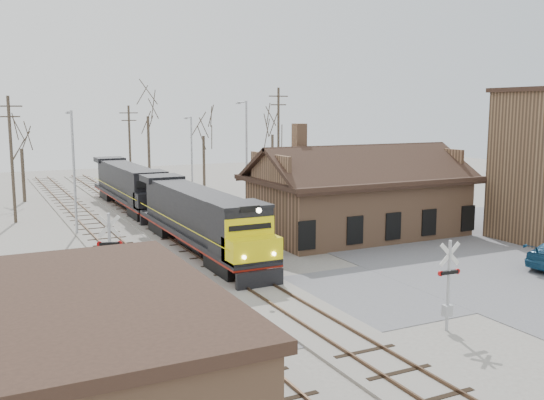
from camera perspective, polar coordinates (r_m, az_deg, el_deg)
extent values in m
plane|color=#9B968C|center=(27.90, 1.53, -10.03)|extent=(140.00, 140.00, 0.00)
cube|color=#5D5D62|center=(27.89, 1.53, -10.00)|extent=(60.00, 9.00, 0.03)
cube|color=#5D5D62|center=(41.86, 21.17, -4.26)|extent=(22.00, 26.00, 0.03)
cube|color=#9B968C|center=(41.26, -8.30, -3.89)|extent=(3.40, 90.00, 0.12)
cube|color=#473323|center=(41.03, -9.25, -3.82)|extent=(0.08, 90.00, 0.14)
cube|color=#473323|center=(41.46, -7.35, -3.65)|extent=(0.08, 90.00, 0.14)
cube|color=#9B968C|center=(40.14, -14.43, -4.42)|extent=(3.40, 90.00, 0.12)
cube|color=#473323|center=(39.98, -15.44, -4.35)|extent=(0.08, 90.00, 0.14)
cube|color=#473323|center=(40.26, -13.43, -4.19)|extent=(0.08, 90.00, 0.14)
cube|color=#9A6E4F|center=(43.51, 8.12, -0.64)|extent=(14.00, 8.00, 4.00)
cube|color=black|center=(43.23, 8.17, 2.11)|extent=(15.20, 9.20, 0.30)
cube|color=black|center=(41.26, 10.02, 3.16)|extent=(15.00, 4.71, 2.66)
cube|color=black|center=(45.03, 6.54, 3.68)|extent=(15.00, 4.71, 2.66)
cube|color=#9A6E4F|center=(42.18, 2.58, 5.71)|extent=(0.80, 0.80, 2.20)
cube|color=brown|center=(44.76, 24.04, 2.83)|extent=(5.00, 5.00, 10.00)
cube|color=black|center=(33.20, -3.58, -6.10)|extent=(2.26, 3.62, 0.90)
cube|color=black|center=(44.02, -9.55, -2.55)|extent=(2.26, 3.62, 0.90)
cube|color=black|center=(38.39, -7.01, -3.03)|extent=(2.71, 18.09, 0.32)
cube|color=maroon|center=(38.43, -7.00, -3.32)|extent=(2.73, 18.09, 0.11)
cube|color=black|center=(39.19, -7.59, -0.72)|extent=(2.35, 13.12, 2.53)
cube|color=black|center=(32.00, -3.05, -2.75)|extent=(2.71, 2.53, 2.53)
cube|color=yellow|center=(30.79, -1.89, -4.66)|extent=(2.71, 1.63, 1.27)
cube|color=black|center=(30.33, -1.16, -7.51)|extent=(2.53, 0.25, 0.90)
cylinder|color=#FFF2CC|center=(29.62, -1.24, -0.99)|extent=(0.25, 0.10, 0.25)
cube|color=black|center=(50.49, -11.81, -1.19)|extent=(2.26, 3.62, 0.90)
cube|color=black|center=(61.82, -14.58, 0.48)|extent=(2.26, 3.62, 0.90)
cube|color=black|center=(56.03, -13.36, 0.46)|extent=(2.71, 18.09, 0.32)
cube|color=maroon|center=(56.06, -13.35, 0.26)|extent=(2.73, 18.09, 0.11)
cube|color=black|center=(56.95, -13.67, 2.00)|extent=(2.35, 13.12, 2.53)
cube|color=black|center=(49.40, -11.64, 1.10)|extent=(2.71, 2.53, 2.53)
cube|color=black|center=(48.04, -11.15, -0.02)|extent=(2.71, 1.63, 1.27)
cube|color=black|center=(47.39, -10.80, -1.79)|extent=(2.53, 0.25, 0.90)
cylinder|color=#A5A8AD|center=(25.52, 16.26, -7.77)|extent=(0.13, 0.13, 3.73)
cube|color=silver|center=(25.19, 16.39, -4.91)|extent=(0.98, 0.10, 0.98)
cube|color=silver|center=(25.19, 16.39, -4.91)|extent=(0.98, 0.10, 0.98)
cube|color=black|center=(25.37, 16.32, -6.55)|extent=(0.85, 0.20, 0.14)
cylinder|color=#B20C0C|center=(25.12, 15.57, -6.68)|extent=(0.23, 0.09, 0.22)
cylinder|color=#B20C0C|center=(25.64, 17.05, -6.43)|extent=(0.23, 0.09, 0.22)
cube|color=#A5A8AD|center=(25.82, 16.17, -9.96)|extent=(0.37, 0.28, 0.47)
cylinder|color=#A5A8AD|center=(29.42, -14.99, -5.16)|extent=(0.14, 0.14, 4.12)
cube|color=silver|center=(29.11, -15.10, -2.40)|extent=(1.04, 0.37, 1.08)
cube|color=silver|center=(29.11, -15.10, -2.40)|extent=(1.04, 0.37, 1.08)
cube|color=black|center=(29.28, -15.04, -3.99)|extent=(0.93, 0.43, 0.15)
cylinder|color=#B20C0C|center=(29.23, -14.13, -3.97)|extent=(0.26, 0.15, 0.25)
cylinder|color=#B20C0C|center=(29.34, -15.94, -4.00)|extent=(0.26, 0.15, 0.25)
cube|color=#A5A8AD|center=(29.70, -14.91, -7.29)|extent=(0.41, 0.31, 0.52)
cylinder|color=#A5A8AD|center=(45.03, -18.12, 2.42)|extent=(0.18, 0.18, 8.81)
cylinder|color=#A5A8AD|center=(45.70, -18.54, 7.90)|extent=(0.12, 1.80, 0.12)
cube|color=#A5A8AD|center=(46.49, -18.68, 7.77)|extent=(0.25, 0.50, 0.12)
cylinder|color=#A5A8AD|center=(50.88, -2.40, 3.92)|extent=(0.18, 0.18, 9.57)
cylinder|color=#A5A8AD|center=(51.54, -2.85, 9.19)|extent=(0.12, 1.80, 0.12)
cube|color=#A5A8AD|center=(52.27, -3.21, 9.07)|extent=(0.25, 0.50, 0.12)
cylinder|color=#A5A8AD|center=(61.72, -7.55, 4.01)|extent=(0.18, 0.18, 8.13)
cylinder|color=#A5A8AD|center=(62.39, -7.90, 7.70)|extent=(0.12, 1.80, 0.12)
cube|color=#A5A8AD|center=(63.15, -8.13, 7.61)|extent=(0.25, 0.50, 0.12)
cylinder|color=#382D23|center=(51.40, -23.29, 3.47)|extent=(0.24, 0.24, 9.91)
cube|color=#382D23|center=(51.25, -23.57, 8.10)|extent=(2.00, 0.10, 0.10)
cube|color=#382D23|center=(51.25, -23.51, 7.21)|extent=(1.60, 0.10, 0.10)
cylinder|color=#382D23|center=(67.88, -13.23, 4.74)|extent=(0.24, 0.24, 9.27)
cube|color=#382D23|center=(67.75, -13.34, 7.98)|extent=(2.00, 0.10, 0.10)
cube|color=#382D23|center=(67.76, -13.32, 7.30)|extent=(1.60, 0.10, 0.10)
cylinder|color=#382D23|center=(58.00, 0.61, 5.15)|extent=(0.24, 0.24, 10.89)
cube|color=#382D23|center=(57.91, 0.61, 9.75)|extent=(2.00, 0.10, 0.10)
cube|color=#382D23|center=(57.90, 0.61, 8.95)|extent=(1.60, 0.10, 0.10)
cylinder|color=#382D23|center=(63.03, -22.37, 2.16)|extent=(0.32, 0.32, 5.14)
cylinder|color=#382D23|center=(71.68, -11.51, 4.51)|extent=(0.32, 0.32, 8.07)
cylinder|color=#382D23|center=(67.73, -6.42, 3.50)|extent=(0.32, 0.32, 5.96)
cylinder|color=#382D23|center=(68.91, 0.04, 3.67)|extent=(0.32, 0.32, 6.04)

